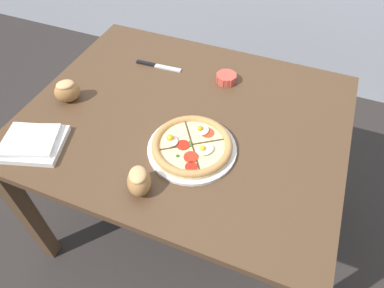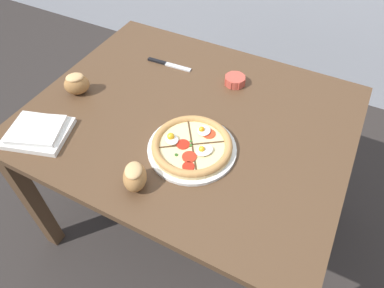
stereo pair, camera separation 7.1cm
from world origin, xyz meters
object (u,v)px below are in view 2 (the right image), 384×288
object	(u,v)px
napkin_folded	(38,132)
ramekin_bowl	(235,80)
pizza	(192,146)
bread_piece_mid	(134,176)
knife_main	(169,64)
dining_table	(189,133)
bread_piece_near	(77,84)

from	to	relation	value
napkin_folded	ramekin_bowl	bearing A→B (deg)	49.13
pizza	bread_piece_mid	world-z (taller)	bread_piece_mid
ramekin_bowl	pizza	bearing A→B (deg)	-88.81
ramekin_bowl	knife_main	bearing A→B (deg)	-177.79
dining_table	pizza	distance (m)	0.21
napkin_folded	bread_piece_near	size ratio (longest dim) A/B	2.08
bread_piece_mid	napkin_folded	bearing A→B (deg)	177.03
dining_table	bread_piece_near	size ratio (longest dim) A/B	9.77
bread_piece_mid	knife_main	bearing A→B (deg)	110.57
napkin_folded	knife_main	size ratio (longest dim) A/B	1.22
knife_main	pizza	bearing A→B (deg)	-53.94
bread_piece_near	bread_piece_mid	bearing A→B (deg)	-31.12
bread_piece_near	bread_piece_mid	distance (m)	0.52
napkin_folded	bread_piece_near	world-z (taller)	bread_piece_near
dining_table	napkin_folded	world-z (taller)	napkin_folded
ramekin_bowl	knife_main	distance (m)	0.31
napkin_folded	knife_main	distance (m)	0.61
bread_piece_near	knife_main	bearing A→B (deg)	55.34
pizza	bread_piece_mid	distance (m)	0.23
dining_table	pizza	size ratio (longest dim) A/B	3.89
pizza	knife_main	world-z (taller)	pizza
bread_piece_mid	knife_main	world-z (taller)	bread_piece_mid
ramekin_bowl	bread_piece_near	xyz separation A→B (m)	(-0.53, -0.34, 0.03)
ramekin_bowl	bread_piece_mid	bearing A→B (deg)	-97.74
knife_main	ramekin_bowl	bearing A→B (deg)	-0.82
dining_table	napkin_folded	distance (m)	0.55
bread_piece_mid	knife_main	distance (m)	0.64
napkin_folded	bread_piece_mid	bearing A→B (deg)	-2.97
dining_table	knife_main	xyz separation A→B (m)	(-0.23, 0.24, 0.10)
dining_table	napkin_folded	xyz separation A→B (m)	(-0.43, -0.34, 0.11)
bread_piece_near	knife_main	xyz separation A→B (m)	(0.22, 0.32, -0.04)
ramekin_bowl	bread_piece_near	size ratio (longest dim) A/B	0.73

